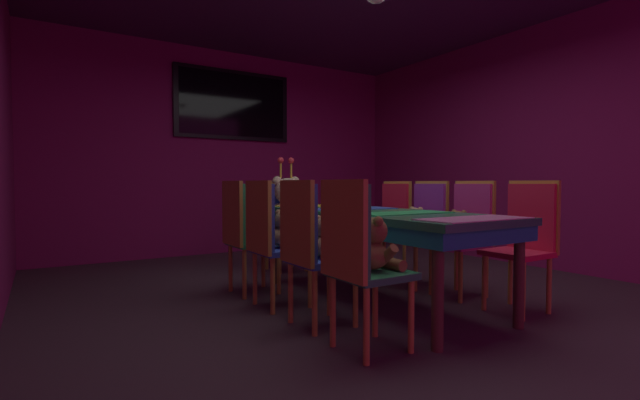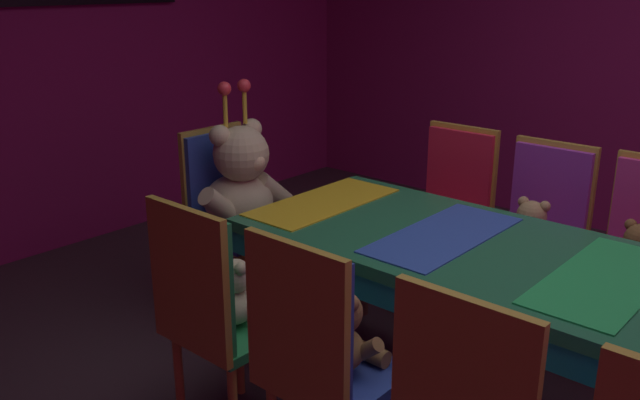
# 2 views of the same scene
# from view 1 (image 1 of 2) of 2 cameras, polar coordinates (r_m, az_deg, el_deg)

# --- Properties ---
(ground_plane) EXTENTS (7.90, 7.90, 0.00)m
(ground_plane) POSITION_cam_1_polar(r_m,az_deg,el_deg) (3.76, 7.11, -12.74)
(ground_plane) COLOR #3F2D38
(wall_back) EXTENTS (5.20, 0.12, 2.80)m
(wall_back) POSITION_cam_1_polar(r_m,az_deg,el_deg) (6.45, -11.22, 5.98)
(wall_back) COLOR #8C1959
(wall_back) RESTS_ON ground_plane
(wall_right) EXTENTS (0.12, 6.40, 2.80)m
(wall_right) POSITION_cam_1_polar(r_m,az_deg,el_deg) (5.67, 28.13, 6.30)
(wall_right) COLOR #8C1959
(wall_right) RESTS_ON ground_plane
(banquet_table) EXTENTS (0.90, 2.28, 0.75)m
(banquet_table) POSITION_cam_1_polar(r_m,az_deg,el_deg) (3.65, 7.15, -2.76)
(banquet_table) COLOR #26724C
(banquet_table) RESTS_ON ground_plane
(chair_left_0) EXTENTS (0.42, 0.41, 0.98)m
(chair_left_0) POSITION_cam_1_polar(r_m,az_deg,el_deg) (2.52, 4.38, -6.24)
(chair_left_0) COLOR #268C4C
(chair_left_0) RESTS_ON ground_plane
(teddy_left_0) EXTENTS (0.26, 0.34, 0.32)m
(teddy_left_0) POSITION_cam_1_polar(r_m,az_deg,el_deg) (2.61, 6.97, -6.00)
(teddy_left_0) COLOR brown
(teddy_left_0) RESTS_ON chair_left_0
(chair_left_1) EXTENTS (0.42, 0.41, 0.98)m
(chair_left_1) POSITION_cam_1_polar(r_m,az_deg,el_deg) (2.97, -1.70, -4.97)
(chair_left_1) COLOR #2D47B2
(chair_left_1) RESTS_ON ground_plane
(teddy_left_1) EXTENTS (0.23, 0.30, 0.29)m
(teddy_left_1) POSITION_cam_1_polar(r_m,az_deg,el_deg) (3.04, 0.64, -5.08)
(teddy_left_1) COLOR #9E7247
(teddy_left_1) RESTS_ON chair_left_1
(chair_left_2) EXTENTS (0.42, 0.41, 0.98)m
(chair_left_2) POSITION_cam_1_polar(r_m,az_deg,el_deg) (3.45, -6.71, -3.98)
(chair_left_2) COLOR #2D47B2
(chair_left_2) RESTS_ON ground_plane
(teddy_left_2) EXTENTS (0.24, 0.32, 0.30)m
(teddy_left_2) POSITION_cam_1_polar(r_m,az_deg,el_deg) (3.52, -4.58, -4.03)
(teddy_left_2) COLOR olive
(teddy_left_2) RESTS_ON chair_left_2
(chair_left_3) EXTENTS (0.42, 0.41, 0.98)m
(chair_left_3) POSITION_cam_1_polar(r_m,az_deg,el_deg) (3.92, -10.06, -3.27)
(chair_left_3) COLOR #268C4C
(chair_left_3) RESTS_ON ground_plane
(teddy_left_3) EXTENTS (0.22, 0.29, 0.27)m
(teddy_left_3) POSITION_cam_1_polar(r_m,az_deg,el_deg) (3.97, -8.15, -3.51)
(teddy_left_3) COLOR beige
(teddy_left_3) RESTS_ON chair_left_3
(chair_right_0) EXTENTS (0.42, 0.41, 0.98)m
(chair_right_0) POSITION_cam_1_polar(r_m,az_deg,el_deg) (3.75, 24.90, -3.68)
(chair_right_0) COLOR red
(chair_right_0) RESTS_ON ground_plane
(chair_right_1) EXTENTS (0.42, 0.41, 0.98)m
(chair_right_1) POSITION_cam_1_polar(r_m,az_deg,el_deg) (4.07, 18.42, -3.14)
(chair_right_1) COLOR #CC338C
(chair_right_1) RESTS_ON ground_plane
(teddy_right_1) EXTENTS (0.23, 0.30, 0.28)m
(teddy_right_1) POSITION_cam_1_polar(r_m,az_deg,el_deg) (3.97, 17.10, -3.53)
(teddy_right_1) COLOR brown
(teddy_right_1) RESTS_ON chair_right_1
(chair_right_2) EXTENTS (0.42, 0.41, 0.98)m
(chair_right_2) POSITION_cam_1_polar(r_m,az_deg,el_deg) (4.38, 13.32, -2.73)
(chair_right_2) COLOR purple
(chair_right_2) RESTS_ON ground_plane
(teddy_right_2) EXTENTS (0.23, 0.30, 0.29)m
(teddy_right_2) POSITION_cam_1_polar(r_m,az_deg,el_deg) (4.28, 11.97, -3.04)
(teddy_right_2) COLOR tan
(teddy_right_2) RESTS_ON chair_right_2
(chair_right_3) EXTENTS (0.42, 0.41, 0.98)m
(chair_right_3) POSITION_cam_1_polar(r_m,az_deg,el_deg) (4.78, 9.11, -2.29)
(chair_right_3) COLOR red
(chair_right_3) RESTS_ON ground_plane
(throne_chair) EXTENTS (0.41, 0.42, 0.98)m
(throne_chair) POSITION_cam_1_polar(r_m,az_deg,el_deg) (5.06, -5.00, -2.03)
(throne_chair) COLOR #2D47B2
(throne_chair) RESTS_ON ground_plane
(king_teddy_bear) EXTENTS (0.62, 0.48, 0.79)m
(king_teddy_bear) POSITION_cam_1_polar(r_m,az_deg,el_deg) (4.91, -4.13, -0.81)
(king_teddy_bear) COLOR beige
(king_teddy_bear) RESTS_ON throne_chair
(wall_tv) EXTENTS (1.65, 0.06, 0.95)m
(wall_tv) POSITION_cam_1_polar(r_m,az_deg,el_deg) (6.44, -10.97, 11.81)
(wall_tv) COLOR black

